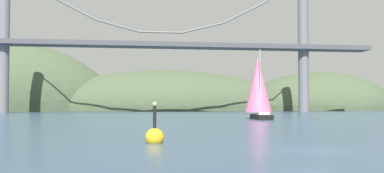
% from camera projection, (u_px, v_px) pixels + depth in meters
% --- Properties ---
extents(ground_plane, '(360.00, 360.00, 0.00)m').
position_uv_depth(ground_plane, '(308.00, 150.00, 22.40)').
color(ground_plane, '#2D4760').
extents(headland_center, '(89.72, 44.00, 27.41)m').
position_uv_depth(headland_center, '(166.00, 110.00, 156.60)').
color(headland_center, '#425138').
rests_on(headland_center, ground_plane).
extents(headland_right, '(56.02, 44.00, 27.40)m').
position_uv_depth(headland_right, '(318.00, 110.00, 164.58)').
color(headland_right, '#425138').
rests_on(headland_right, ground_plane).
extents(suspension_bridge, '(112.93, 6.00, 37.81)m').
position_uv_depth(suspension_bridge, '(161.00, 42.00, 117.02)').
color(suspension_bridge, slate).
rests_on(suspension_bridge, ground_plane).
extents(sailboat_pink_spinnaker, '(4.50, 8.27, 10.45)m').
position_uv_depth(sailboat_pink_spinnaker, '(258.00, 87.00, 69.56)').
color(sailboat_pink_spinnaker, black).
rests_on(sailboat_pink_spinnaker, ground_plane).
extents(channel_buoy, '(1.10, 1.10, 2.64)m').
position_uv_depth(channel_buoy, '(155.00, 136.00, 26.55)').
color(channel_buoy, gold).
rests_on(channel_buoy, ground_plane).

